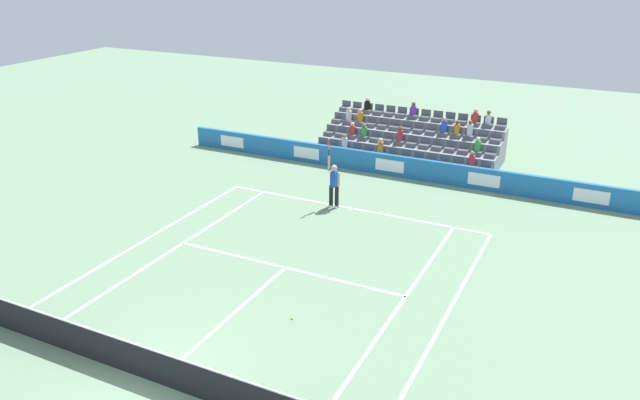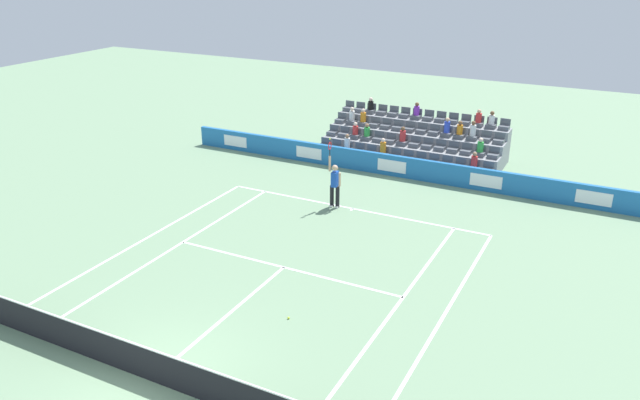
% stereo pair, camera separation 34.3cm
% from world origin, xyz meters
% --- Properties ---
extents(ground_plane, '(80.00, 80.00, 0.00)m').
position_xyz_m(ground_plane, '(0.00, 0.00, 0.00)').
color(ground_plane, gray).
extents(line_baseline, '(10.97, 0.10, 0.01)m').
position_xyz_m(line_baseline, '(0.00, -11.89, 0.00)').
color(line_baseline, white).
rests_on(line_baseline, ground).
extents(line_service, '(8.23, 0.10, 0.01)m').
position_xyz_m(line_service, '(0.00, -6.40, 0.00)').
color(line_service, white).
rests_on(line_service, ground).
extents(line_centre_service, '(0.10, 6.40, 0.01)m').
position_xyz_m(line_centre_service, '(0.00, -3.20, 0.00)').
color(line_centre_service, white).
rests_on(line_centre_service, ground).
extents(line_singles_sideline_left, '(0.10, 11.89, 0.01)m').
position_xyz_m(line_singles_sideline_left, '(4.12, -5.95, 0.00)').
color(line_singles_sideline_left, white).
rests_on(line_singles_sideline_left, ground).
extents(line_singles_sideline_right, '(0.10, 11.89, 0.01)m').
position_xyz_m(line_singles_sideline_right, '(-4.12, -5.95, 0.00)').
color(line_singles_sideline_right, white).
rests_on(line_singles_sideline_right, ground).
extents(line_doubles_sideline_left, '(0.10, 11.89, 0.01)m').
position_xyz_m(line_doubles_sideline_left, '(5.49, -5.95, 0.00)').
color(line_doubles_sideline_left, white).
rests_on(line_doubles_sideline_left, ground).
extents(line_doubles_sideline_right, '(0.10, 11.89, 0.01)m').
position_xyz_m(line_doubles_sideline_right, '(-5.49, -5.95, 0.00)').
color(line_doubles_sideline_right, white).
rests_on(line_doubles_sideline_right, ground).
extents(line_centre_mark, '(0.10, 0.20, 0.01)m').
position_xyz_m(line_centre_mark, '(0.00, -11.79, 0.00)').
color(line_centre_mark, white).
rests_on(line_centre_mark, ground).
extents(sponsor_barrier, '(21.26, 0.22, 0.97)m').
position_xyz_m(sponsor_barrier, '(-0.00, -16.25, 0.49)').
color(sponsor_barrier, '#1E66AD').
rests_on(sponsor_barrier, ground).
extents(tennis_net, '(11.97, 0.10, 1.07)m').
position_xyz_m(tennis_net, '(0.00, 0.00, 0.49)').
color(tennis_net, '#33383D').
rests_on(tennis_net, ground).
extents(tennis_player, '(0.53, 0.38, 2.85)m').
position_xyz_m(tennis_player, '(0.73, -11.71, 0.99)').
color(tennis_player, black).
rests_on(tennis_player, ground).
extents(stadium_stand, '(8.68, 3.80, 2.52)m').
position_xyz_m(stadium_stand, '(-0.00, -19.19, 0.69)').
color(stadium_stand, gray).
rests_on(stadium_stand, ground).
extents(loose_tennis_ball, '(0.07, 0.07, 0.07)m').
position_xyz_m(loose_tennis_ball, '(-1.64, -3.84, 0.03)').
color(loose_tennis_ball, '#D1E533').
rests_on(loose_tennis_ball, ground).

